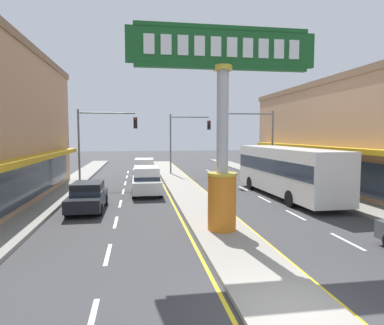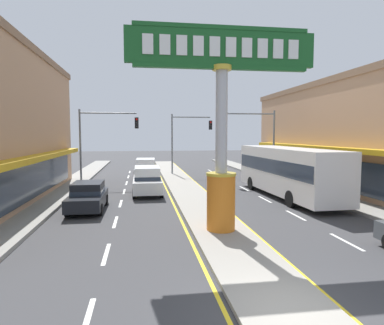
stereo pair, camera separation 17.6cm
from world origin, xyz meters
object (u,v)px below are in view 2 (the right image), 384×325
(traffic_light_left_side, at_px, (102,133))
(bus_far_right_lane, at_px, (287,169))
(district_sign, at_px, (221,124))
(storefront_right, at_px, (373,135))
(suv_near_left_lane, at_px, (146,169))
(traffic_light_median_far, at_px, (187,134))
(suv_near_right_lane, at_px, (147,180))
(sedan_mid_left_lane, at_px, (88,196))
(traffic_light_right_side, at_px, (255,133))

(traffic_light_left_side, xyz_separation_m, bus_far_right_lane, (12.62, -8.18, -2.38))
(district_sign, distance_m, storefront_right, 17.62)
(bus_far_right_lane, distance_m, suv_near_left_lane, 13.97)
(storefront_right, bearing_deg, traffic_light_median_far, 139.83)
(suv_near_right_lane, bearing_deg, sedan_mid_left_lane, -125.62)
(district_sign, xyz_separation_m, storefront_right, (14.34, 10.23, -0.48))
(sedan_mid_left_lane, bearing_deg, storefront_right, 13.43)
(suv_near_left_lane, bearing_deg, district_sign, -80.96)
(suv_near_right_lane, height_order, suv_near_left_lane, same)
(district_sign, xyz_separation_m, bus_far_right_lane, (6.17, 7.38, -2.70))
(bus_far_right_lane, bearing_deg, suv_near_right_lane, 164.19)
(suv_near_right_lane, relative_size, bus_far_right_lane, 0.41)
(traffic_light_right_side, bearing_deg, traffic_light_median_far, 128.31)
(storefront_right, relative_size, suv_near_left_lane, 5.36)
(storefront_right, xyz_separation_m, bus_far_right_lane, (-8.17, -2.85, -2.22))
(bus_far_right_lane, bearing_deg, traffic_light_median_far, 109.12)
(storefront_right, bearing_deg, bus_far_right_lane, -160.78)
(district_sign, height_order, suv_near_left_lane, district_sign)
(traffic_light_right_side, height_order, suv_near_left_lane, traffic_light_right_side)
(suv_near_right_lane, distance_m, bus_far_right_lane, 9.43)
(traffic_light_right_side, distance_m, suv_near_right_lane, 10.98)
(suv_near_left_lane, relative_size, sedan_mid_left_lane, 1.08)
(storefront_right, xyz_separation_m, traffic_light_left_side, (-20.79, 5.33, 0.16))
(district_sign, distance_m, traffic_light_right_side, 16.10)
(storefront_right, height_order, suv_near_left_lane, storefront_right)
(traffic_light_median_far, distance_m, suv_near_left_lane, 6.20)
(district_sign, xyz_separation_m, suv_near_right_lane, (-2.87, 9.93, -3.59))
(suv_near_right_lane, xyz_separation_m, bus_far_right_lane, (9.03, -2.56, 0.88))
(storefront_right, bearing_deg, sedan_mid_left_lane, -166.57)
(traffic_light_left_side, height_order, sedan_mid_left_lane, traffic_light_left_side)
(storefront_right, distance_m, bus_far_right_lane, 8.93)
(storefront_right, height_order, suv_near_right_lane, storefront_right)
(traffic_light_left_side, xyz_separation_m, suv_near_right_lane, (3.59, -5.62, -3.26))
(traffic_light_right_side, bearing_deg, traffic_light_left_side, 176.40)
(storefront_right, xyz_separation_m, suv_near_right_lane, (-17.20, -0.29, -3.11))
(suv_near_right_lane, relative_size, sedan_mid_left_lane, 1.07)
(storefront_right, distance_m, traffic_light_right_side, 9.09)
(traffic_light_left_side, bearing_deg, traffic_light_right_side, -3.60)
(suv_near_left_lane, bearing_deg, traffic_light_left_side, -145.83)
(traffic_light_left_side, bearing_deg, suv_near_left_lane, 34.17)
(traffic_light_left_side, height_order, traffic_light_right_side, same)
(traffic_light_median_far, xyz_separation_m, suv_near_left_lane, (-4.25, -3.16, -3.21))
(traffic_light_right_side, xyz_separation_m, suv_near_left_lane, (-9.32, 3.25, -3.26))
(district_sign, height_order, traffic_light_median_far, district_sign)
(sedan_mid_left_lane, bearing_deg, traffic_light_left_side, 91.60)
(traffic_light_right_side, distance_m, bus_far_right_lane, 7.75)
(traffic_light_left_side, bearing_deg, storefront_right, -14.39)
(traffic_light_left_side, height_order, traffic_light_median_far, same)
(traffic_light_right_side, height_order, suv_near_right_lane, traffic_light_right_side)
(traffic_light_median_far, distance_m, suv_near_right_lane, 12.42)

